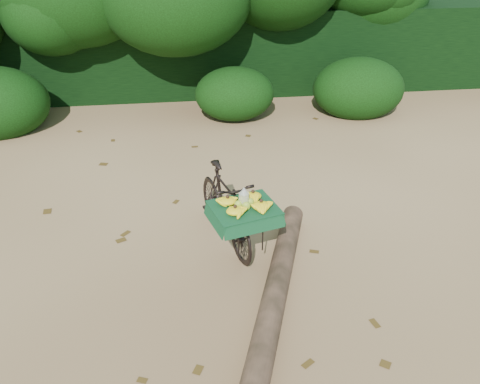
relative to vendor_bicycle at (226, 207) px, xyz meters
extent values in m
plane|color=tan|center=(-0.89, -0.12, -0.50)|extent=(80.00, 80.00, 0.00)
imported|color=black|center=(-0.01, 0.02, -0.01)|extent=(0.87, 1.69, 0.98)
cube|color=black|center=(0.15, -0.56, 0.30)|extent=(0.45, 0.51, 0.02)
cube|color=#124628|center=(0.15, -0.56, 0.32)|extent=(0.83, 0.75, 0.01)
ellipsoid|color=#95AC29|center=(0.22, -0.54, 0.37)|extent=(0.09, 0.08, 0.10)
ellipsoid|color=#95AC29|center=(0.14, -0.50, 0.37)|extent=(0.09, 0.08, 0.10)
ellipsoid|color=#95AC29|center=(0.09, -0.58, 0.37)|extent=(0.09, 0.08, 0.10)
ellipsoid|color=#95AC29|center=(0.17, -0.62, 0.37)|extent=(0.09, 0.08, 0.10)
cylinder|color=#EAE5C6|center=(0.15, -0.55, 0.41)|extent=(0.11, 0.11, 0.15)
cylinder|color=brown|center=(0.34, -1.38, -0.37)|extent=(1.43, 3.46, 0.26)
cube|color=black|center=(-0.89, 6.18, 0.40)|extent=(26.00, 1.80, 1.80)
camera|label=1|loc=(-0.51, -5.28, 3.22)|focal=38.00mm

